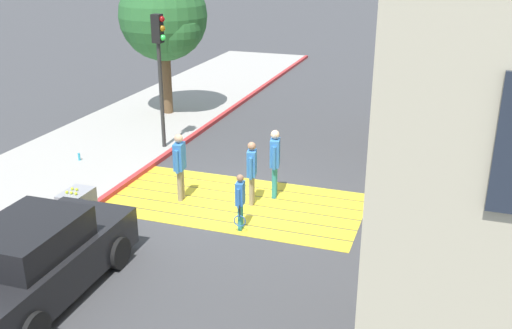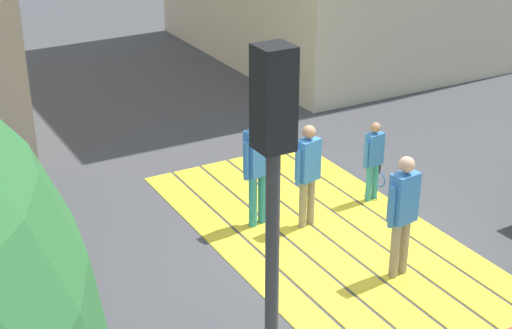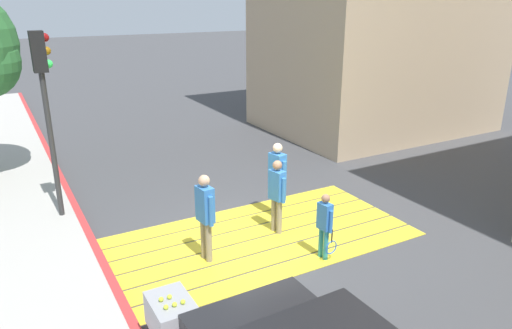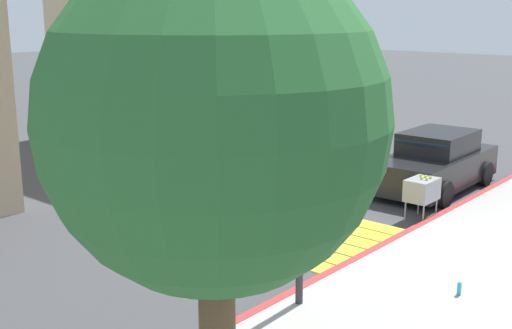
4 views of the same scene
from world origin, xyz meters
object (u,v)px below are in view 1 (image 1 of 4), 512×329
Objects in this scene: pedestrian_adult_lead at (275,159)px; pedestrian_child_with_racket at (240,199)px; traffic_light_corner at (160,55)px; pedestrian_adult_side at (180,162)px; street_tree at (165,19)px; tennis_ball_cart at (77,202)px; car_parked_near_curb at (36,261)px; pedestrian_adult_trailing at (252,169)px; water_bottle at (79,157)px.

pedestrian_adult_lead is 1.32× the size of pedestrian_child_with_racket.
traffic_light_corner is 4.44m from pedestrian_adult_side.
street_tree is 5.23× the size of tennis_ball_cart.
traffic_light_corner is at bearing 96.93° from tennis_ball_cart.
pedestrian_adult_side is at bearing 152.04° from pedestrian_child_with_racket.
car_parked_near_curb is 0.81× the size of street_tree.
pedestrian_adult_lead is 2.08m from pedestrian_child_with_racket.
car_parked_near_curb is 4.86m from pedestrian_adult_side.
tennis_ball_cart is (-0.90, 2.55, -0.04)m from car_parked_near_curb.
pedestrian_adult_side is at bearing -169.46° from pedestrian_adult_trailing.
car_parked_near_curb is 12.46m from street_tree.
street_tree is at bearing 104.01° from tennis_ball_cart.
street_tree is 10.25m from pedestrian_child_with_racket.
pedestrian_adult_lead is at bearing 58.08° from pedestrian_adult_trailing.
traffic_light_corner is at bearing 46.77° from water_bottle.
traffic_light_corner is 3.10× the size of pedestrian_child_with_racket.
pedestrian_adult_trailing is 1.44m from pedestrian_child_with_racket.
street_tree is 24.18× the size of water_bottle.
street_tree is (-3.18, 11.69, 2.90)m from car_parked_near_curb.
pedestrian_child_with_racket is at bearing 54.94° from car_parked_near_curb.
pedestrian_adult_lead reaches higher than pedestrian_adult_side.
street_tree reaches higher than pedestrian_adult_trailing.
traffic_light_corner reaches higher than tennis_ball_cart.
pedestrian_adult_side is (4.02, -1.36, 0.80)m from water_bottle.
street_tree is at bearing 105.23° from car_parked_near_curb.
car_parked_near_curb reaches higher than water_bottle.
pedestrian_adult_side is (3.78, -6.88, -2.59)m from street_tree.
tennis_ball_cart is 4.63× the size of water_bottle.
pedestrian_adult_side is (-2.21, -0.98, -0.02)m from pedestrian_adult_lead.
pedestrian_adult_side reaches higher than car_parked_near_curb.
tennis_ball_cart is 4.22m from pedestrian_adult_trailing.
car_parked_near_curb is at bearing -97.10° from pedestrian_adult_side.
traffic_light_corner is 2.55× the size of pedestrian_adult_trailing.
street_tree is at bearing 135.44° from pedestrian_adult_lead.
tennis_ball_cart is (2.28, -9.14, -2.93)m from street_tree.
water_bottle is at bearing 161.28° from pedestrian_adult_side.
car_parked_near_curb is at bearing -61.05° from water_bottle.
water_bottle is (-3.42, 6.18, -0.50)m from car_parked_near_curb.
pedestrian_adult_trailing is at bearing -49.48° from street_tree.
car_parked_near_curb is at bearing -115.85° from pedestrian_adult_lead.
traffic_light_corner reaches higher than pedestrian_child_with_racket.
pedestrian_adult_side is (-1.81, -0.34, 0.07)m from pedestrian_adult_trailing.
street_tree is at bearing 118.81° from pedestrian_adult_side.
pedestrian_adult_trailing is (-0.40, -0.64, -0.09)m from pedestrian_adult_lead.
tennis_ball_cart is 0.57× the size of pedestrian_adult_side.
street_tree reaches higher than car_parked_near_curb.
tennis_ball_cart is 4.44m from water_bottle.
water_bottle is 0.16× the size of pedestrian_child_with_racket.
street_tree is at bearing 130.52° from pedestrian_adult_trailing.
traffic_light_corner is 0.80× the size of street_tree.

